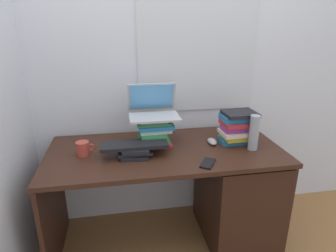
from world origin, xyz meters
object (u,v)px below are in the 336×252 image
Objects in this scene: keyboard at (134,145)px; book_stack_side at (237,127)px; desk at (221,189)px; water_bottle at (254,133)px; book_stack_tall at (154,132)px; mug at (83,148)px; cell_phone at (208,163)px; laptop at (153,108)px; computer_mouse at (212,141)px; book_stack_keyboard_riser at (135,151)px.

book_stack_side is at bearing 6.17° from keyboard.
desk is 3.69× the size of keyboard.
water_bottle reaches higher than keyboard.
book_stack_tall is 0.47m from mug.
cell_phone is (0.28, -0.33, -0.09)m from book_stack_tall.
book_stack_side is 0.60m from laptop.
cell_phone is at bearing -112.89° from computer_mouse.
desk is 6.30× the size of book_stack_tall.
book_stack_side is 0.42m from cell_phone.
cell_phone is at bearing -54.71° from laptop.
keyboard is at bearing -171.95° from cell_phone.
cell_phone is at bearing -19.39° from mug.
book_stack_tall reaches higher than computer_mouse.
cell_phone is (0.28, -0.39, -0.24)m from laptop.
book_stack_keyboard_riser is 0.66× the size of laptop.
book_stack_keyboard_riser is 0.04m from keyboard.
book_stack_keyboard_riser is (-0.14, -0.13, -0.07)m from book_stack_tall.
computer_mouse reaches higher than cell_phone.
keyboard is 0.33m from mug.
computer_mouse is at bearing -14.65° from laptop.
laptop is 3.18× the size of computer_mouse.
water_bottle is (0.78, -0.04, 0.04)m from keyboard.
keyboard is 3.09× the size of cell_phone.
keyboard is (-0.15, -0.14, -0.02)m from book_stack_tall.
book_stack_tall is at bearing 167.80° from desk.
desk is at bearing 3.16° from book_stack_keyboard_riser.
desk is 0.65m from book_stack_tall.
book_stack_tall reaches higher than mug.
computer_mouse is 0.88× the size of mug.
book_stack_tall is 1.01× the size of book_stack_side.
desk is at bearing -1.94° from mug.
book_stack_side is 0.58× the size of keyboard.
book_stack_side is 0.73× the size of laptop.
mug reaches higher than book_stack_keyboard_riser.
keyboard is 1.79× the size of water_bottle.
laptop reaches higher than desk.
water_bottle reaches higher than cell_phone.
computer_mouse is 0.76× the size of cell_phone.
keyboard is at bearing -12.05° from mug.
mug is (-1.04, -0.02, -0.07)m from book_stack_side.
laptop is at bearing 165.35° from computer_mouse.
book_stack_tall is 0.21m from book_stack_keyboard_riser.
water_bottle is 0.41m from cell_phone.
book_stack_side is at bearing -2.40° from computer_mouse.
mug is 1.11m from water_bottle.
keyboard reaches higher than computer_mouse.
laptop reaches higher than water_bottle.
keyboard is 3.56× the size of mug.
computer_mouse is (0.54, 0.09, -0.06)m from keyboard.
desk is 0.76m from laptop.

